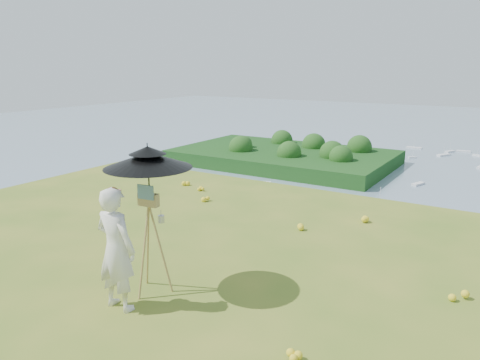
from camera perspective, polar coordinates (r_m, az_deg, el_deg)
The scene contains 11 objects.
ground at distance 7.59m, azimuth -14.94°, elevation -12.40°, with size 14.00×14.00×0.00m, color #4F7421.
shoreline_tier at distance 88.87m, azimuth 26.06°, elevation -13.86°, with size 170.00×28.00×8.00m, color gray.
peninsula at distance 181.43m, azimuth 5.33°, elevation 3.60°, with size 90.00×60.00×12.00m, color #0E3610, non-canonical shape.
slope_trees at distance 43.88m, azimuth 22.85°, elevation -11.91°, with size 110.00×50.00×6.00m, color #1A4615, non-canonical shape.
harbor_town at distance 86.20m, azimuth 26.52°, elevation -10.01°, with size 110.00×22.00×5.00m, color beige, non-canonical shape.
moored_boats at distance 170.53m, azimuth 25.33°, elevation 0.04°, with size 140.00×140.00×0.70m, color white, non-canonical shape.
wildflowers at distance 7.72m, azimuth -13.59°, elevation -11.36°, with size 10.00×10.50×0.12m, color yellow, non-canonical shape.
painter at distance 6.62m, azimuth -14.88°, elevation -8.13°, with size 0.64×0.42×1.74m, color silver.
field_easel at distance 6.99m, azimuth -10.87°, elevation -7.08°, with size 0.63×0.63×1.66m, color olive, non-canonical shape.
sun_umbrella at distance 6.73m, azimuth -11.09°, elevation 0.76°, with size 1.25×1.25×0.88m, color black, non-canonical shape.
painter_cap at distance 6.37m, azimuth -15.34°, elevation -1.25°, with size 0.19×0.23×0.10m, color #DF7A7F, non-canonical shape.
Camera 1 is at (5.10, -4.55, 3.31)m, focal length 35.00 mm.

